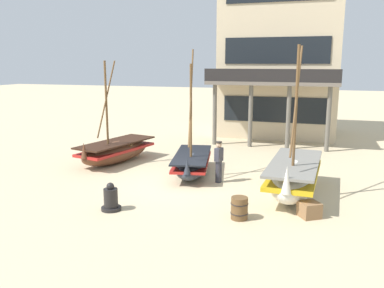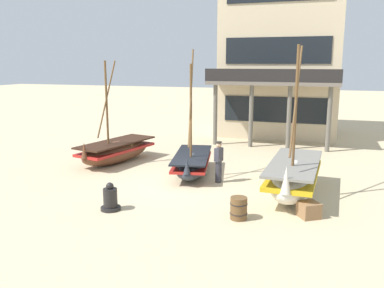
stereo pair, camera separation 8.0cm
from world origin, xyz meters
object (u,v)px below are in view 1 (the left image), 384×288
harbor_building_main (281,52)px  fishing_boat_centre_large (116,151)px  cargo_crate (309,210)px  fishing_boat_near_left (294,177)px  capstan_winch (111,199)px  wooden_barrel (239,208)px  fisherman_by_hull (219,162)px  fishing_boat_far_right (192,163)px

harbor_building_main → fishing_boat_centre_large: bearing=-121.2°
harbor_building_main → cargo_crate: bearing=-80.3°
fishing_boat_near_left → capstan_winch: size_ratio=5.74×
cargo_crate → wooden_barrel: bearing=-158.2°
wooden_barrel → cargo_crate: (2.06, 0.82, -0.11)m
fisherman_by_hull → wooden_barrel: fisherman_by_hull is taller
fishing_boat_centre_large → fishing_boat_far_right: size_ratio=0.91×
fishing_boat_far_right → capstan_winch: size_ratio=5.69×
wooden_barrel → fishing_boat_centre_large: bearing=143.6°
fishing_boat_near_left → fishing_boat_far_right: bearing=161.3°
cargo_crate → harbor_building_main: 16.34m
fishing_boat_centre_large → cargo_crate: 10.19m
fishing_boat_centre_large → wooden_barrel: bearing=-36.4°
wooden_barrel → cargo_crate: 2.22m
wooden_barrel → fisherman_by_hull: bearing=113.7°
wooden_barrel → cargo_crate: size_ratio=1.20×
fishing_boat_near_left → wooden_barrel: fishing_boat_near_left is taller
wooden_barrel → harbor_building_main: bearing=91.9°
fishing_boat_near_left → harbor_building_main: size_ratio=0.49×
fishing_boat_near_left → cargo_crate: size_ratio=9.16×
fishing_boat_centre_large → wooden_barrel: fishing_boat_centre_large is taller
cargo_crate → harbor_building_main: harbor_building_main is taller
fishing_boat_near_left → harbor_building_main: (-1.97, 13.22, 4.73)m
fishing_boat_near_left → cargo_crate: 2.20m
fisherman_by_hull → capstan_winch: fisherman_by_hull is taller
fisherman_by_hull → capstan_winch: (-2.60, -4.11, -0.47)m
fishing_boat_far_right → harbor_building_main: harbor_building_main is taller
capstan_winch → cargo_crate: (6.23, 1.36, -0.12)m
fishing_boat_near_left → fishing_boat_centre_large: fishing_boat_near_left is taller
fishing_boat_far_right → cargo_crate: 6.13m
fishing_boat_centre_large → fisherman_by_hull: size_ratio=2.88×
fishing_boat_far_right → wooden_barrel: bearing=-55.9°
fishing_boat_far_right → capstan_winch: 5.04m
fishing_boat_far_right → cargo_crate: fishing_boat_far_right is taller
capstan_winch → wooden_barrel: 4.20m
capstan_winch → fisherman_by_hull: bearing=57.7°
fishing_boat_far_right → fishing_boat_near_left: bearing=-18.7°
fishing_boat_near_left → fishing_boat_centre_large: 8.87m
fisherman_by_hull → harbor_building_main: 13.38m
fisherman_by_hull → harbor_building_main: (1.03, 12.53, 4.59)m
fishing_boat_far_right → wooden_barrel: fishing_boat_far_right is taller
fishing_boat_near_left → fisherman_by_hull: bearing=166.9°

